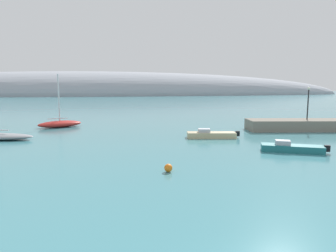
% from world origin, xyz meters
% --- Properties ---
extents(breakwater_rocks, '(18.42, 6.71, 1.42)m').
position_xyz_m(breakwater_rocks, '(22.75, 29.16, 0.71)').
color(breakwater_rocks, gray).
rests_on(breakwater_rocks, ground).
extents(distant_ridge, '(347.64, 61.67, 30.18)m').
position_xyz_m(distant_ridge, '(-16.69, 193.24, 0.00)').
color(distant_ridge, '#999EA8').
rests_on(distant_ridge, ground).
extents(sailboat_red_mid_mooring, '(6.48, 4.61, 7.53)m').
position_xyz_m(sailboat_red_mid_mooring, '(-11.42, 38.18, 0.53)').
color(sailboat_red_mid_mooring, red).
rests_on(sailboat_red_mid_mooring, water).
extents(motorboat_teal_foreground, '(5.60, 3.54, 1.02)m').
position_xyz_m(motorboat_teal_foreground, '(11.96, 17.61, 0.35)').
color(motorboat_teal_foreground, '#1E6B70').
rests_on(motorboat_teal_foreground, water).
extents(motorboat_sand_alongside_breakwater, '(6.02, 2.50, 1.04)m').
position_xyz_m(motorboat_sand_alongside_breakwater, '(7.15, 25.91, 0.37)').
color(motorboat_sand_alongside_breakwater, '#C6B284').
rests_on(motorboat_sand_alongside_breakwater, water).
extents(mooring_buoy_orange, '(0.57, 0.57, 0.57)m').
position_xyz_m(mooring_buoy_orange, '(-0.06, 13.29, 0.28)').
color(mooring_buoy_orange, orange).
rests_on(mooring_buoy_orange, water).
extents(harbor_lamp_post, '(0.36, 0.36, 4.31)m').
position_xyz_m(harbor_lamp_post, '(21.72, 29.57, 4.08)').
color(harbor_lamp_post, black).
rests_on(harbor_lamp_post, breakwater_rocks).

